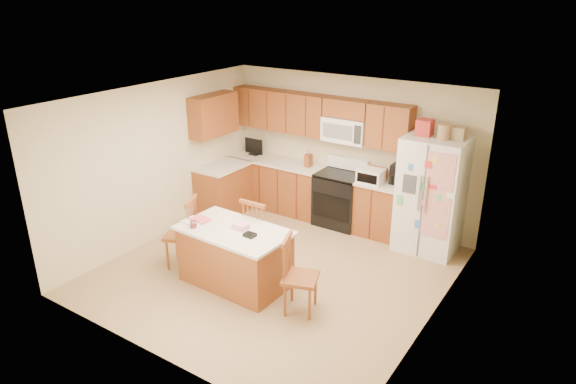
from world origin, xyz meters
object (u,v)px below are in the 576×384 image
Objects in this scene: refrigerator at (431,194)px; windsor_chair_left at (183,234)px; island at (235,256)px; windsor_chair_right at (299,277)px; stove at (340,198)px; windsor_chair_back at (260,234)px.

refrigerator is 3.75m from windsor_chair_left.
windsor_chair_right reaches higher than island.
stove is 1.07× the size of windsor_chair_left.
windsor_chair_left is (-1.23, -2.52, 0.02)m from stove.
windsor_chair_right is at bearing -3.84° from island.
windsor_chair_back reaches higher than windsor_chair_right.
windsor_chair_right is at bearing -31.45° from windsor_chair_back.
windsor_chair_left is at bearing -138.68° from refrigerator.
stove is 2.70m from windsor_chair_right.
stove is at bearing 107.02° from windsor_chair_right.
stove reaches higher than island.
refrigerator is (1.57, -0.06, 0.45)m from stove.
stove reaches higher than windsor_chair_right.
refrigerator is 3.11m from island.
windsor_chair_left is at bearing 178.31° from windsor_chair_right.
stove is at bearing 81.38° from windsor_chair_back.
refrigerator is at bearing 72.78° from windsor_chair_right.
island is at bearing -88.97° from windsor_chair_back.
windsor_chair_back is 1.27m from windsor_chair_right.
stove reaches higher than windsor_chair_back.
windsor_chair_left is 2.02m from windsor_chair_right.
windsor_chair_right is at bearing -1.69° from windsor_chair_left.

